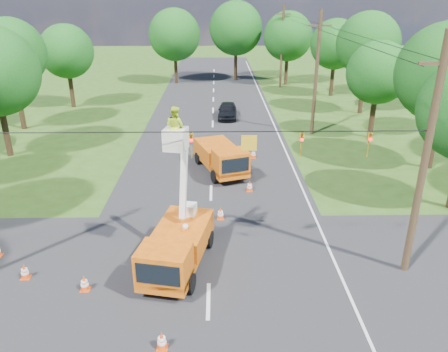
{
  "coord_description": "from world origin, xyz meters",
  "views": [
    {
      "loc": [
        0.38,
        -13.8,
        11.12
      ],
      "look_at": [
        0.72,
        6.5,
        2.6
      ],
      "focal_mm": 35.0,
      "sensor_mm": 36.0,
      "label": 1
    }
  ],
  "objects_px": {
    "traffic_cone_3": "(250,186)",
    "traffic_cone_5": "(25,271)",
    "tree_left_f": "(66,51)",
    "tree_right_b": "(447,73)",
    "second_truck": "(221,157)",
    "pole_right_far": "(282,46)",
    "tree_far_c": "(288,36)",
    "traffic_cone_7": "(253,154)",
    "distant_car": "(227,110)",
    "tree_right_c": "(378,73)",
    "pole_right_mid": "(316,73)",
    "tree_right_d": "(368,44)",
    "traffic_cone_2": "(221,213)",
    "tree_right_e": "(335,44)",
    "tree_left_e": "(11,53)",
    "tree_far_b": "(236,28)",
    "ground_worker": "(186,245)",
    "traffic_cone_0": "(162,340)",
    "tree_far_a": "(174,35)",
    "bucket_truck": "(177,237)",
    "pole_right_near": "(425,160)",
    "traffic_cone_4": "(84,283)"
  },
  "relations": [
    {
      "from": "pole_right_far",
      "to": "traffic_cone_7",
      "type": "bearing_deg",
      "value": -101.89
    },
    {
      "from": "distant_car",
      "to": "tree_left_e",
      "type": "height_order",
      "value": "tree_left_e"
    },
    {
      "from": "traffic_cone_5",
      "to": "pole_right_near",
      "type": "relative_size",
      "value": 0.07
    },
    {
      "from": "traffic_cone_5",
      "to": "tree_left_e",
      "type": "xyz_separation_m",
      "value": [
        -9.08,
        22.36,
        6.13
      ]
    },
    {
      "from": "traffic_cone_7",
      "to": "pole_right_mid",
      "type": "height_order",
      "value": "pole_right_mid"
    },
    {
      "from": "bucket_truck",
      "to": "tree_right_d",
      "type": "bearing_deg",
      "value": 70.42
    },
    {
      "from": "tree_far_b",
      "to": "traffic_cone_2",
      "type": "bearing_deg",
      "value": -93.49
    },
    {
      "from": "traffic_cone_0",
      "to": "tree_right_d",
      "type": "bearing_deg",
      "value": 62.54
    },
    {
      "from": "traffic_cone_5",
      "to": "pole_right_far",
      "type": "distance_m",
      "value": 43.76
    },
    {
      "from": "distant_car",
      "to": "pole_right_far",
      "type": "xyz_separation_m",
      "value": [
        7.1,
        14.76,
        4.37
      ]
    },
    {
      "from": "bucket_truck",
      "to": "distant_car",
      "type": "distance_m",
      "value": 25.04
    },
    {
      "from": "tree_right_e",
      "to": "traffic_cone_3",
      "type": "bearing_deg",
      "value": -113.19
    },
    {
      "from": "traffic_cone_5",
      "to": "pole_right_far",
      "type": "xyz_separation_m",
      "value": [
        16.22,
        40.36,
        4.75
      ]
    },
    {
      "from": "traffic_cone_7",
      "to": "tree_right_b",
      "type": "height_order",
      "value": "tree_right_b"
    },
    {
      "from": "tree_left_e",
      "to": "tree_far_b",
      "type": "bearing_deg",
      "value": 49.28
    },
    {
      "from": "pole_right_near",
      "to": "tree_left_e",
      "type": "distance_m",
      "value": 33.56
    },
    {
      "from": "pole_right_far",
      "to": "tree_right_e",
      "type": "distance_m",
      "value": 7.32
    },
    {
      "from": "traffic_cone_3",
      "to": "tree_right_c",
      "type": "height_order",
      "value": "tree_right_c"
    },
    {
      "from": "tree_right_c",
      "to": "pole_right_far",
      "type": "bearing_deg",
      "value": 102.62
    },
    {
      "from": "ground_worker",
      "to": "traffic_cone_7",
      "type": "relative_size",
      "value": 2.61
    },
    {
      "from": "pole_right_far",
      "to": "tree_far_c",
      "type": "xyz_separation_m",
      "value": [
        1.0,
        2.0,
        0.96
      ]
    },
    {
      "from": "bucket_truck",
      "to": "pole_right_mid",
      "type": "height_order",
      "value": "pole_right_mid"
    },
    {
      "from": "traffic_cone_4",
      "to": "tree_right_c",
      "type": "xyz_separation_m",
      "value": [
        18.19,
        20.21,
        4.95
      ]
    },
    {
      "from": "tree_right_c",
      "to": "pole_right_mid",
      "type": "bearing_deg",
      "value": 167.99
    },
    {
      "from": "ground_worker",
      "to": "traffic_cone_4",
      "type": "height_order",
      "value": "ground_worker"
    },
    {
      "from": "second_truck",
      "to": "traffic_cone_0",
      "type": "xyz_separation_m",
      "value": [
        -2.17,
        -15.75,
        -0.73
      ]
    },
    {
      "from": "tree_left_f",
      "to": "distant_car",
      "type": "bearing_deg",
      "value": -16.37
    },
    {
      "from": "traffic_cone_3",
      "to": "traffic_cone_5",
      "type": "relative_size",
      "value": 1.0
    },
    {
      "from": "second_truck",
      "to": "tree_right_b",
      "type": "height_order",
      "value": "tree_right_b"
    },
    {
      "from": "tree_far_a",
      "to": "tree_left_f",
      "type": "bearing_deg",
      "value": -127.01
    },
    {
      "from": "pole_right_near",
      "to": "tree_far_c",
      "type": "distance_m",
      "value": 42.02
    },
    {
      "from": "traffic_cone_2",
      "to": "tree_right_e",
      "type": "height_order",
      "value": "tree_right_e"
    },
    {
      "from": "tree_left_f",
      "to": "tree_right_b",
      "type": "height_order",
      "value": "tree_right_b"
    },
    {
      "from": "tree_right_d",
      "to": "tree_far_c",
      "type": "relative_size",
      "value": 1.06
    },
    {
      "from": "distant_car",
      "to": "tree_right_c",
      "type": "distance_m",
      "value": 14.11
    },
    {
      "from": "pole_right_far",
      "to": "traffic_cone_5",
      "type": "bearing_deg",
      "value": -111.9
    },
    {
      "from": "tree_far_b",
      "to": "tree_right_e",
      "type": "bearing_deg",
      "value": -42.8
    },
    {
      "from": "bucket_truck",
      "to": "tree_right_d",
      "type": "height_order",
      "value": "tree_right_d"
    },
    {
      "from": "distant_car",
      "to": "tree_right_c",
      "type": "relative_size",
      "value": 0.55
    },
    {
      "from": "traffic_cone_0",
      "to": "tree_right_e",
      "type": "relative_size",
      "value": 0.08
    },
    {
      "from": "tree_far_c",
      "to": "tree_right_e",
      "type": "bearing_deg",
      "value": -58.44
    },
    {
      "from": "tree_far_c",
      "to": "traffic_cone_0",
      "type": "bearing_deg",
      "value": -103.36
    },
    {
      "from": "traffic_cone_7",
      "to": "tree_right_c",
      "type": "height_order",
      "value": "tree_right_c"
    },
    {
      "from": "tree_right_d",
      "to": "tree_far_c",
      "type": "xyz_separation_m",
      "value": [
        -5.3,
        15.0,
        -0.62
      ]
    },
    {
      "from": "traffic_cone_4",
      "to": "tree_far_c",
      "type": "bearing_deg",
      "value": 71.46
    },
    {
      "from": "traffic_cone_2",
      "to": "pole_right_far",
      "type": "relative_size",
      "value": 0.07
    },
    {
      "from": "traffic_cone_2",
      "to": "bucket_truck",
      "type": "bearing_deg",
      "value": -113.4
    },
    {
      "from": "second_truck",
      "to": "tree_far_c",
      "type": "height_order",
      "value": "tree_far_c"
    },
    {
      "from": "traffic_cone_0",
      "to": "pole_right_far",
      "type": "distance_m",
      "value": 45.77
    },
    {
      "from": "pole_right_mid",
      "to": "tree_right_c",
      "type": "relative_size",
      "value": 1.28
    }
  ]
}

